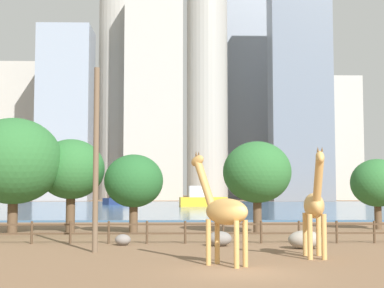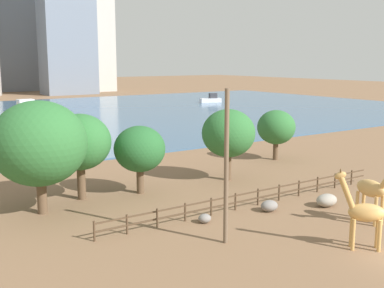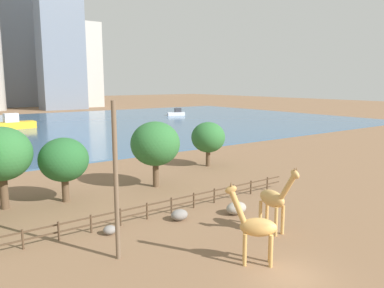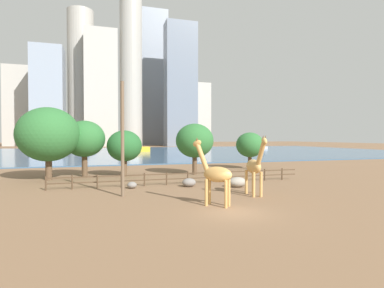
# 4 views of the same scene
# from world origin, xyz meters

# --- Properties ---
(ground_plane) EXTENTS (400.00, 400.00, 0.00)m
(ground_plane) POSITION_xyz_m (0.00, 80.00, 0.00)
(ground_plane) COLOR brown
(harbor_water) EXTENTS (180.00, 86.00, 0.20)m
(harbor_water) POSITION_xyz_m (0.00, 77.00, 0.10)
(harbor_water) COLOR #3D6084
(harbor_water) RESTS_ON ground
(giraffe_tall) EXTENTS (2.63, 2.48, 4.79)m
(giraffe_tall) POSITION_xyz_m (-0.46, 2.10, 2.24)
(giraffe_tall) COLOR tan
(giraffe_tall) RESTS_ON ground
(giraffe_companion) EXTENTS (1.08, 3.59, 4.99)m
(giraffe_companion) POSITION_xyz_m (3.95, 4.61, 2.39)
(giraffe_companion) COLOR tan
(giraffe_companion) RESTS_ON ground
(utility_pole) EXTENTS (0.28, 0.28, 9.34)m
(utility_pole) POSITION_xyz_m (-6.49, 7.34, 4.67)
(utility_pole) COLOR brown
(utility_pole) RESTS_ON ground
(boulder_near_fence) EXTENTS (1.35, 1.10, 0.82)m
(boulder_near_fence) POSITION_xyz_m (-0.03, 10.40, 0.41)
(boulder_near_fence) COLOR gray
(boulder_near_fence) RESTS_ON ground
(boulder_by_pole) EXTENTS (1.79, 1.29, 0.97)m
(boulder_by_pole) POSITION_xyz_m (4.38, 8.84, 0.48)
(boulder_by_pole) COLOR gray
(boulder_by_pole) RESTS_ON ground
(boulder_small) EXTENTS (0.89, 0.83, 0.62)m
(boulder_small) POSITION_xyz_m (-5.44, 10.99, 0.31)
(boulder_small) COLOR gray
(boulder_small) RESTS_ON ground
(enclosure_fence) EXTENTS (26.12, 0.14, 1.30)m
(enclosure_fence) POSITION_xyz_m (-0.34, 12.00, 0.76)
(enclosure_fence) COLOR #4C3826
(enclosure_fence) RESTS_ON ground
(tree_left_large) EXTENTS (4.21, 4.21, 5.54)m
(tree_left_large) POSITION_xyz_m (13.43, 23.80, 3.63)
(tree_left_large) COLOR brown
(tree_left_large) RESTS_ON ground
(tree_center_broad) EXTENTS (6.76, 6.76, 8.18)m
(tree_center_broad) POSITION_xyz_m (-13.93, 19.29, 5.12)
(tree_center_broad) COLOR brown
(tree_center_broad) RESTS_ON ground
(tree_right_tall) EXTENTS (4.24, 4.24, 5.65)m
(tree_right_tall) POSITION_xyz_m (-5.53, 20.07, 3.72)
(tree_right_tall) COLOR brown
(tree_right_tall) RESTS_ON ground
(tree_left_small) EXTENTS (4.89, 4.89, 6.57)m
(tree_left_small) POSITION_xyz_m (3.31, 19.51, 4.35)
(tree_left_small) COLOR brown
(tree_left_small) RESTS_ON ground
(tree_right_small) EXTENTS (4.92, 4.92, 6.84)m
(tree_right_small) POSITION_xyz_m (-10.23, 21.13, 4.59)
(tree_right_small) COLOR brown
(tree_right_small) RESTS_ON ground
(boat_sailboat) EXTENTS (6.27, 5.71, 2.75)m
(boat_sailboat) POSITION_xyz_m (-13.74, 91.51, 1.13)
(boat_sailboat) COLOR navy
(boat_sailboat) RESTS_ON harbor_water
(boat_tug) EXTENTS (8.17, 3.53, 3.50)m
(boat_tug) POSITION_xyz_m (1.75, 78.01, 1.39)
(boat_tug) COLOR gold
(boat_tug) RESTS_ON harbor_water
(skyline_tower_needle) EXTENTS (16.56, 10.07, 65.56)m
(skyline_tower_needle) POSITION_xyz_m (31.47, 138.30, 32.78)
(skyline_tower_needle) COLOR slate
(skyline_tower_needle) RESTS_ON ground
(skyline_block_central) EXTENTS (11.84, 11.84, 81.74)m
(skyline_block_central) POSITION_xyz_m (6.18, 146.66, 40.87)
(skyline_block_central) COLOR #ADA89E
(skyline_block_central) RESTS_ON ground
(skyline_tower_glass) EXTENTS (15.70, 9.60, 43.30)m
(skyline_tower_glass) POSITION_xyz_m (-51.59, 165.45, 21.65)
(skyline_tower_glass) COLOR #B7B2A8
(skyline_tower_glass) RESTS_ON ground
(skyline_block_left) EXTENTS (16.61, 10.36, 60.67)m
(skyline_block_left) POSITION_xyz_m (-9.26, 146.49, 30.34)
(skyline_block_left) COLOR #B7B2A8
(skyline_block_left) RESTS_ON ground
(skyline_block_right) EXTENTS (9.88, 11.73, 35.75)m
(skyline_block_right) POSITION_xyz_m (45.75, 148.95, 17.88)
(skyline_block_right) COLOR #B7B2A8
(skyline_block_right) RESTS_ON ground
(skyline_tower_short) EXTENTS (14.60, 12.84, 48.74)m
(skyline_tower_short) POSITION_xyz_m (-34.03, 142.60, 24.37)
(skyline_tower_short) COLOR #939EAD
(skyline_tower_short) RESTS_ON ground
(skyline_block_wide) EXTENTS (17.24, 15.96, 81.72)m
(skyline_block_wide) POSITION_xyz_m (21.02, 168.58, 40.86)
(skyline_block_wide) COLOR #939EAD
(skyline_block_wide) RESTS_ON ground
(skyline_tower_far) EXTENTS (14.10, 14.10, 74.42)m
(skyline_tower_far) POSITION_xyz_m (-20.05, 159.21, 37.21)
(skyline_tower_far) COLOR #ADA89E
(skyline_tower_far) RESTS_ON ground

